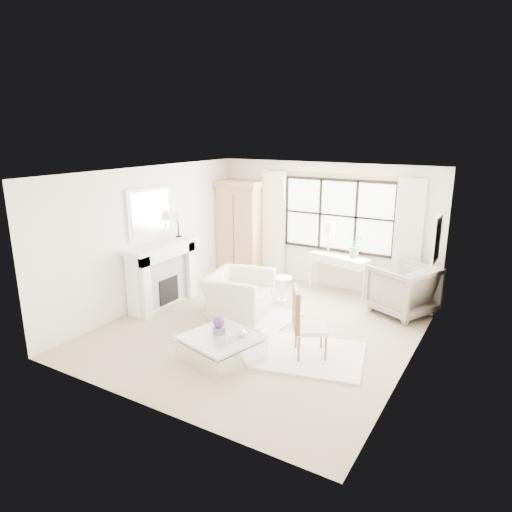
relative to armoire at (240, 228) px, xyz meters
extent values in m
plane|color=tan|center=(1.99, -2.47, -1.14)|extent=(5.50, 5.50, 0.00)
plane|color=white|center=(1.99, -2.47, 1.56)|extent=(5.50, 5.50, 0.00)
plane|color=white|center=(1.99, 0.28, 0.21)|extent=(5.00, 0.00, 5.00)
plane|color=white|center=(1.99, -5.22, 0.21)|extent=(5.00, 0.00, 5.00)
plane|color=white|center=(-0.51, -2.47, 0.21)|extent=(0.00, 5.50, 5.50)
plane|color=white|center=(4.49, -2.47, 0.21)|extent=(0.00, 5.50, 5.50)
cube|color=white|center=(2.29, 0.26, 0.46)|extent=(2.40, 0.02, 1.50)
cylinder|color=#A97B3A|center=(2.29, 0.20, 1.33)|extent=(3.30, 0.04, 0.04)
cube|color=white|center=(0.79, 0.18, 0.10)|extent=(0.55, 0.10, 2.47)
cube|color=beige|center=(3.79, 0.18, 0.10)|extent=(0.55, 0.10, 2.47)
cube|color=white|center=(-0.30, -2.47, -0.55)|extent=(0.34, 1.50, 1.18)
cube|color=silver|center=(-0.13, -2.47, -0.61)|extent=(0.03, 1.22, 0.97)
cube|color=black|center=(-0.12, -2.47, -0.82)|extent=(0.06, 0.52, 0.50)
cube|color=white|center=(-0.26, -2.47, 0.08)|extent=(0.58, 1.66, 0.08)
cube|color=white|center=(-0.48, -2.47, 0.70)|extent=(0.05, 1.15, 0.95)
cube|color=silver|center=(-0.45, -2.47, 0.70)|extent=(0.02, 1.00, 0.80)
cube|color=silver|center=(4.46, -0.77, 0.41)|extent=(0.04, 0.62, 0.82)
cube|color=beige|center=(4.44, -0.77, 0.41)|extent=(0.01, 0.52, 0.72)
cylinder|color=black|center=(-0.28, -1.89, 0.14)|extent=(0.12, 0.12, 0.03)
cylinder|color=black|center=(-0.28, -1.89, 0.30)|extent=(0.03, 0.03, 0.30)
cone|color=#F3E8C7|center=(-0.28, -1.89, 0.54)|extent=(0.22, 0.22, 0.18)
cube|color=tan|center=(0.00, 0.00, -0.09)|extent=(1.01, 0.62, 2.10)
cube|color=tan|center=(0.00, 0.00, 1.03)|extent=(1.13, 0.72, 0.14)
cube|color=white|center=(2.47, 0.05, -0.46)|extent=(1.30, 0.72, 0.14)
cube|color=white|center=(2.47, 0.05, -0.37)|extent=(1.37, 0.78, 0.06)
cylinder|color=#A67D39|center=(2.19, 0.03, -0.32)|extent=(0.14, 0.14, 0.03)
cylinder|color=#A67D39|center=(2.19, 0.03, -0.08)|extent=(0.02, 0.02, 0.46)
cone|color=#FCECCE|center=(2.19, 0.03, 0.24)|extent=(0.28, 0.28, 0.22)
imported|color=#5A764F|center=(2.79, 0.05, -0.08)|extent=(0.36, 0.36, 0.52)
cylinder|color=white|center=(1.69, -1.10, -1.12)|extent=(0.26, 0.26, 0.03)
cylinder|color=white|center=(1.69, -1.10, -0.89)|extent=(0.06, 0.06, 0.44)
cylinder|color=white|center=(1.69, -1.10, -0.65)|extent=(0.40, 0.40, 0.03)
cube|color=silver|center=(1.56, -2.03, -1.13)|extent=(1.65, 1.23, 0.03)
cube|color=white|center=(3.07, -2.98, -1.12)|extent=(2.01, 1.69, 0.03)
imported|color=silver|center=(1.29, -2.09, -0.75)|extent=(1.25, 1.37, 0.78)
imported|color=gray|center=(3.92, -0.51, -0.66)|extent=(1.38, 1.37, 0.95)
cube|color=white|center=(3.14, -2.96, -0.68)|extent=(0.64, 0.65, 0.07)
cube|color=olive|center=(2.94, -3.08, -0.36)|extent=(0.29, 0.44, 0.60)
cube|color=white|center=(2.02, -3.74, -0.98)|extent=(1.22, 1.22, 0.32)
cube|color=silver|center=(2.02, -3.74, -0.78)|extent=(1.22, 1.22, 0.04)
cube|color=slate|center=(1.95, -3.68, -0.71)|extent=(0.17, 0.17, 0.11)
sphere|color=#522A69|center=(1.95, -3.68, -0.57)|extent=(0.17, 0.17, 0.17)
cylinder|color=beige|center=(2.26, -3.83, -0.70)|extent=(0.09, 0.09, 0.12)
imported|color=silver|center=(2.30, -3.59, -0.69)|extent=(0.15, 0.15, 0.14)
camera|label=1|loc=(5.65, -8.84, 2.22)|focal=32.00mm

